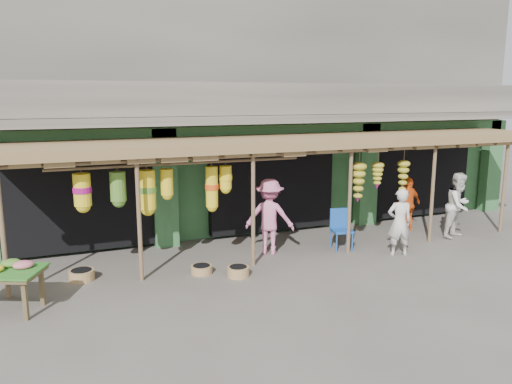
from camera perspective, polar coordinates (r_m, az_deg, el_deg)
name	(u,v)px	position (r m, az deg, el deg)	size (l,w,h in m)	color
ground	(308,255)	(12.20, 5.94, -7.16)	(80.00, 80.00, 0.00)	#514C47
building	(238,109)	(16.07, -2.07, 9.45)	(16.40, 6.80, 7.00)	gray
awning	(289,146)	(12.32, 3.81, 5.32)	(14.00, 2.70, 2.79)	brown
blue_chair	(341,226)	(12.70, 9.65, -3.91)	(0.56, 0.57, 1.00)	#194CA5
basket_left	(82,275)	(11.12, -19.30, -8.96)	(0.52, 0.52, 0.22)	olive
basket_mid	(202,269)	(10.96, -6.24, -8.80)	(0.46, 0.46, 0.18)	brown
basket_right	(238,272)	(10.73, -2.05, -9.07)	(0.47, 0.47, 0.21)	#956E45
person_front	(400,222)	(12.39, 16.09, -3.35)	(0.59, 0.39, 1.63)	silver
person_right	(459,205)	(14.47, 22.15, -1.43)	(0.86, 0.67, 1.77)	silver
person_vendor	(408,204)	(14.66, 16.98, -1.37)	(0.91, 0.38, 1.55)	orange
person_shopper	(270,217)	(12.03, 1.56, -2.82)	(1.19, 0.68, 1.84)	#D37098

